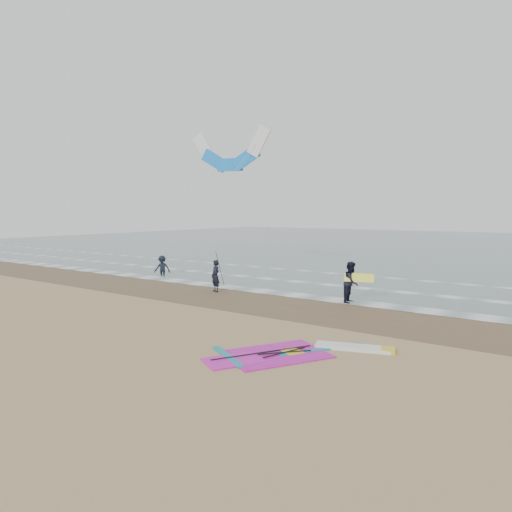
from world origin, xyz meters
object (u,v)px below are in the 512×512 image
Objects in this scene: person_wading at (162,263)px; windsurf_rig at (298,353)px; surf_kite at (230,155)px; person_standing at (216,276)px; person_walking at (351,282)px.

windsurf_rig is at bearing -60.24° from person_wading.
surf_kite is (-12.06, 12.24, 7.71)m from windsurf_rig.
person_walking reaches higher than person_standing.
person_walking is at bearing -34.98° from person_wading.
person_wading is 0.19× the size of surf_kite.
person_walking is (6.81, 1.35, 0.11)m from person_standing.
surf_kite is at bearing 62.86° from person_walking.
windsurf_rig is at bearing -16.97° from person_standing.
person_wading is (-15.29, 9.22, 0.78)m from windsurf_rig.
person_standing is 1.01× the size of person_wading.
person_standing is 7.30m from person_wading.
surf_kite is (3.22, 3.02, 6.93)m from person_wading.
person_walking is at bearing 102.33° from windsurf_rig.
windsurf_rig is 2.95× the size of person_wading.
person_wading is at bearing 178.29° from person_standing.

